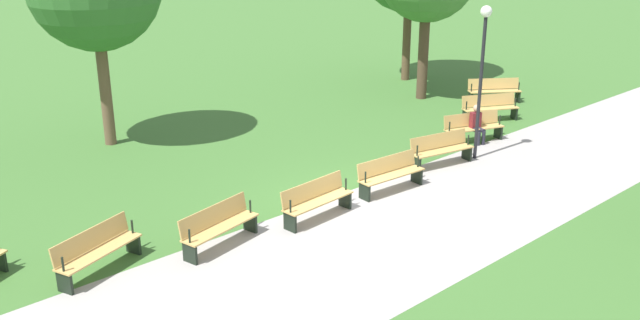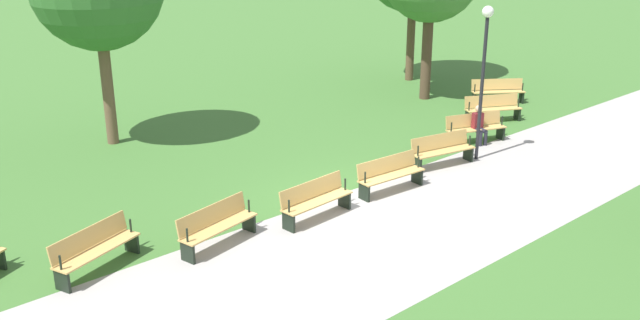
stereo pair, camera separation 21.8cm
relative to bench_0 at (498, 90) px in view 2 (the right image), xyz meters
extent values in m
plane|color=#3D6B2D|center=(10.64, 3.43, -0.48)|extent=(120.00, 120.00, 0.00)
cube|color=#A39E99|center=(10.64, 5.01, -0.48)|extent=(37.12, 4.74, 0.01)
cube|color=tan|center=(0.04, 0.06, -0.03)|extent=(1.85, 1.49, 0.04)
cube|color=tan|center=(-0.07, -0.11, 0.21)|extent=(1.66, 1.22, 0.40)
cube|color=black|center=(-0.71, 0.59, -0.26)|extent=(0.26, 0.34, 0.43)
cylinder|color=black|center=(-0.70, 0.60, 0.13)|extent=(0.06, 0.06, 0.30)
cube|color=black|center=(0.79, -0.47, -0.26)|extent=(0.26, 0.34, 0.43)
cylinder|color=black|center=(0.80, -0.46, 0.13)|extent=(0.06, 0.06, 0.30)
cube|color=tan|center=(2.18, 1.36, -0.03)|extent=(1.94, 1.29, 0.04)
cube|color=tan|center=(2.09, 1.19, 0.21)|extent=(1.79, 1.00, 0.40)
cube|color=black|center=(1.37, 1.79, -0.26)|extent=(0.23, 0.36, 0.43)
cylinder|color=black|center=(1.38, 1.80, 0.13)|extent=(0.06, 0.06, 0.30)
cube|color=black|center=(3.00, 0.94, -0.26)|extent=(0.23, 0.36, 0.43)
cylinder|color=black|center=(3.01, 0.96, 0.13)|extent=(0.06, 0.06, 0.30)
cube|color=tan|center=(4.49, 2.36, -0.03)|extent=(1.99, 1.07, 0.04)
cube|color=tan|center=(4.42, 2.18, 0.21)|extent=(1.88, 0.76, 0.40)
cube|color=black|center=(3.62, 2.67, -0.26)|extent=(0.18, 0.37, 0.43)
cylinder|color=black|center=(3.63, 2.69, 0.13)|extent=(0.06, 0.06, 0.30)
cube|color=black|center=(5.35, 2.06, -0.26)|extent=(0.18, 0.37, 0.43)
cylinder|color=black|center=(5.36, 2.08, 0.13)|extent=(0.06, 0.06, 0.30)
cube|color=tan|center=(6.90, 3.04, -0.03)|extent=(2.01, 0.83, 0.04)
cube|color=tan|center=(6.86, 2.85, 0.21)|extent=(1.94, 0.50, 0.40)
cube|color=black|center=(6.00, 3.23, -0.26)|extent=(0.13, 0.38, 0.43)
cylinder|color=black|center=(6.01, 3.25, 0.13)|extent=(0.05, 0.05, 0.30)
cube|color=black|center=(7.80, 2.86, -0.26)|extent=(0.13, 0.38, 0.43)
cylinder|color=black|center=(7.81, 2.88, 0.13)|extent=(0.05, 0.05, 0.30)
cube|color=tan|center=(9.39, 3.38, -0.03)|extent=(1.98, 0.57, 0.04)
cube|color=tan|center=(9.38, 3.19, 0.21)|extent=(1.96, 0.24, 0.40)
cube|color=black|center=(8.47, 3.45, -0.26)|extent=(0.09, 0.38, 0.43)
cylinder|color=black|center=(8.47, 3.47, 0.13)|extent=(0.05, 0.05, 0.30)
cube|color=black|center=(10.31, 3.32, -0.26)|extent=(0.09, 0.38, 0.43)
cylinder|color=black|center=(10.31, 3.34, 0.13)|extent=(0.05, 0.05, 0.30)
cube|color=tan|center=(11.90, 3.38, -0.03)|extent=(1.98, 0.57, 0.04)
cube|color=tan|center=(11.91, 3.19, 0.21)|extent=(1.96, 0.24, 0.40)
cube|color=black|center=(10.98, 3.32, -0.26)|extent=(0.09, 0.38, 0.43)
cylinder|color=black|center=(10.98, 3.34, 0.13)|extent=(0.05, 0.05, 0.30)
cube|color=black|center=(12.82, 3.45, -0.26)|extent=(0.09, 0.38, 0.43)
cylinder|color=black|center=(12.81, 3.47, 0.13)|extent=(0.05, 0.05, 0.30)
cube|color=tan|center=(14.39, 3.04, -0.03)|extent=(2.01, 0.83, 0.04)
cube|color=tan|center=(14.43, 2.85, 0.21)|extent=(1.94, 0.50, 0.40)
cube|color=black|center=(13.49, 2.86, -0.26)|extent=(0.13, 0.38, 0.43)
cylinder|color=black|center=(13.48, 2.88, 0.13)|extent=(0.05, 0.05, 0.30)
cube|color=black|center=(15.29, 3.23, -0.26)|extent=(0.13, 0.38, 0.43)
cylinder|color=black|center=(15.28, 3.25, 0.13)|extent=(0.05, 0.05, 0.30)
cube|color=tan|center=(16.80, 2.36, -0.03)|extent=(1.99, 1.07, 0.04)
cube|color=tan|center=(16.87, 2.18, 0.21)|extent=(1.88, 0.76, 0.40)
cube|color=black|center=(15.94, 2.06, -0.26)|extent=(0.18, 0.37, 0.43)
cylinder|color=black|center=(15.93, 2.08, 0.13)|extent=(0.06, 0.06, 0.30)
cube|color=black|center=(17.67, 2.67, -0.26)|extent=(0.18, 0.37, 0.43)
cylinder|color=black|center=(17.66, 2.69, 0.13)|extent=(0.06, 0.06, 0.30)
cube|color=maroon|center=(4.45, 2.36, 0.22)|extent=(0.37, 0.30, 0.50)
sphere|color=tan|center=(4.45, 2.38, 0.61)|extent=(0.22, 0.22, 0.22)
cylinder|color=#23232D|center=(4.42, 2.56, -0.05)|extent=(0.24, 0.38, 0.13)
cylinder|color=#23232D|center=(4.48, 2.73, -0.26)|extent=(0.14, 0.14, 0.43)
cylinder|color=#23232D|center=(4.59, 2.50, -0.05)|extent=(0.24, 0.38, 0.13)
cylinder|color=#23232D|center=(4.65, 2.67, -0.26)|extent=(0.14, 0.14, 0.43)
cylinder|color=brown|center=(-0.37, -4.72, 1.32)|extent=(0.34, 0.34, 3.59)
cylinder|color=brown|center=(12.96, -5.05, 1.30)|extent=(0.35, 0.35, 3.57)
cylinder|color=#4C3828|center=(1.54, -2.23, 1.30)|extent=(0.39, 0.39, 3.55)
cylinder|color=black|center=(5.69, 3.29, 1.56)|extent=(0.10, 0.10, 4.08)
sphere|color=white|center=(5.69, 3.29, 3.74)|extent=(0.32, 0.32, 0.32)
camera|label=1|loc=(21.74, 14.33, 6.29)|focal=38.74mm
camera|label=2|loc=(21.57, 14.48, 6.29)|focal=38.74mm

